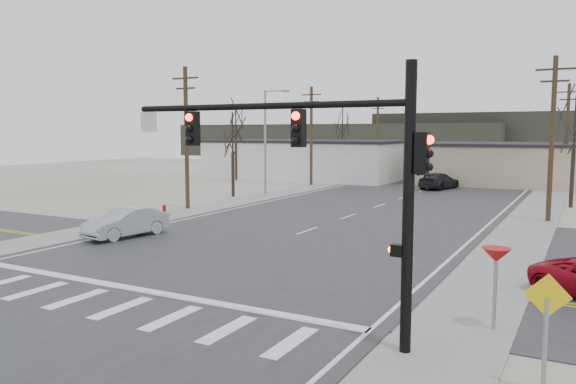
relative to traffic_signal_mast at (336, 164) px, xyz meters
name	(u,v)px	position (x,y,z in m)	size (l,w,h in m)	color
ground	(224,261)	(-7.89, 6.20, -4.67)	(140.00, 140.00, 0.00)	beige
main_road	(354,215)	(-7.89, 21.20, -4.65)	(18.00, 110.00, 0.05)	#272729
cross_road	(224,260)	(-7.89, 6.20, -4.65)	(90.00, 10.00, 0.04)	#272729
sidewalk_left	(257,198)	(-18.49, 26.20, -4.64)	(3.00, 90.00, 0.06)	gray
sidewalk_right	(535,216)	(2.71, 26.20, -4.64)	(3.00, 90.00, 0.06)	gray
traffic_signal_mast	(336,164)	(0.00, 0.00, 0.00)	(8.95, 0.43, 7.20)	black
fire_hydrant	(164,211)	(-18.09, 14.20, -4.22)	(0.24, 0.24, 0.87)	#A50C0C
yield_sign	(496,258)	(3.61, 2.70, -2.61)	(0.80, 0.80, 2.35)	gray
diamond_sign	(546,321)	(5.11, -0.80, -3.07)	(0.92, 0.10, 2.61)	gray
building_left_far	(307,159)	(-23.89, 46.20, -2.42)	(22.30, 12.30, 4.50)	silver
building_right_far	(551,164)	(2.11, 50.20, -2.52)	(26.30, 14.30, 4.30)	#C2B094
upole_left_b	(186,136)	(-19.39, 18.20, 0.55)	(2.20, 0.30, 10.00)	#402D1D
upole_left_c	(311,134)	(-19.39, 38.20, 0.55)	(2.20, 0.30, 10.00)	#402D1D
upole_left_d	(377,134)	(-19.39, 58.20, 0.55)	(2.20, 0.30, 10.00)	#402D1D
upole_right_a	(552,136)	(3.61, 24.20, 0.55)	(2.20, 0.30, 10.00)	#402D1D
upole_right_b	(567,134)	(3.61, 46.20, 0.55)	(2.20, 0.30, 10.00)	#402D1D
streetlight_main	(267,136)	(-18.69, 28.20, 0.41)	(2.40, 0.25, 9.00)	gray
tree_left_near	(233,135)	(-20.89, 26.20, 0.55)	(3.30, 3.30, 7.35)	#30241D
tree_right_mid	(575,126)	(4.61, 32.20, 1.26)	(3.74, 3.74, 8.33)	#30241D
tree_left_far	(342,125)	(-21.89, 52.20, 1.61)	(3.96, 3.96, 8.82)	#30241D
tree_left_mid	(236,125)	(-29.89, 40.20, 1.61)	(3.96, 3.96, 8.82)	#30241D
hill_left	(336,141)	(-42.89, 98.20, -1.17)	(70.00, 18.00, 7.00)	#333026
sedan_crossing	(126,222)	(-15.39, 8.13, -3.87)	(1.60, 4.58, 1.51)	#A3A7AE
car_far_a	(439,181)	(-6.94, 40.50, -3.86)	(2.16, 5.31, 1.54)	black
car_far_b	(460,168)	(-9.44, 62.61, -4.00)	(1.47, 3.67, 1.25)	black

